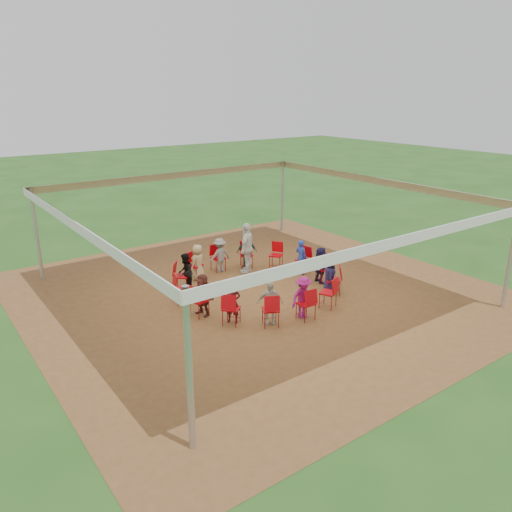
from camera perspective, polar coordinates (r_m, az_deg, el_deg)
ground at (r=15.25m, az=0.08°, el=-4.14°), size 80.00×80.00×0.00m
dirt_patch at (r=15.25m, az=0.08°, el=-4.12°), size 13.00×13.00×0.00m
tent at (r=14.51m, az=0.09°, el=4.55°), size 10.33×10.33×3.00m
chair_0 at (r=16.03m, az=7.76°, el=-1.44°), size 0.53×0.52×0.90m
chair_1 at (r=16.76m, az=5.41°, el=-0.47°), size 0.51×0.50×0.90m
chair_2 at (r=17.18m, az=2.30°, el=0.08°), size 0.60×0.60×0.90m
chair_3 at (r=17.24m, az=-1.11°, el=0.15°), size 0.57×0.58×0.90m
chair_4 at (r=16.92m, az=-4.36°, el=-0.25°), size 0.43×0.45×0.90m
chair_5 at (r=16.28m, az=-6.99°, el=-1.10°), size 0.56×0.57×0.90m
chair_6 at (r=15.41m, az=-8.51°, el=-2.32°), size 0.61×0.60×0.90m
chair_7 at (r=14.45m, az=-8.45°, el=-3.74°), size 0.53×0.52×0.90m
chair_8 at (r=13.60m, az=-6.51°, el=-5.10°), size 0.51×0.50×0.90m
chair_9 at (r=13.07m, az=-2.85°, el=-6.02°), size 0.60×0.60×0.90m
chair_10 at (r=12.99m, az=1.68°, el=-6.15°), size 0.57×0.58×0.90m
chair_11 at (r=13.40m, az=5.73°, el=-5.45°), size 0.43×0.45×0.90m
chair_12 at (r=14.17m, az=8.23°, el=-4.18°), size 0.56×0.57×0.90m
chair_13 at (r=15.12m, az=8.84°, el=-2.74°), size 0.61×0.60×0.90m
person_seated_0 at (r=15.93m, az=7.40°, el=-1.02°), size 0.66×1.15×1.17m
person_seated_1 at (r=16.62m, az=5.18°, el=-0.11°), size 0.36×0.47×1.17m
person_seated_2 at (r=17.08m, az=-1.06°, el=0.48°), size 0.77×0.63×1.17m
person_seated_3 at (r=16.78m, az=-4.16°, el=0.10°), size 0.77×0.39×1.17m
person_seated_4 at (r=16.16m, az=-6.66°, el=-0.70°), size 0.65×0.53×1.17m
person_seated_5 at (r=15.33m, az=-8.09°, el=-1.84°), size 0.62×0.65×1.17m
person_seated_6 at (r=13.62m, az=-6.15°, el=-4.41°), size 0.61×1.14×1.17m
person_seated_7 at (r=13.11m, az=-2.68°, el=-5.25°), size 0.48×0.51×1.17m
person_seated_8 at (r=13.04m, az=1.59°, el=-5.37°), size 0.77×0.63×1.17m
person_seated_9 at (r=13.43m, az=5.41°, el=-4.73°), size 0.77×0.39×1.17m
person_seated_10 at (r=15.06m, az=8.42°, el=-2.23°), size 0.61×0.64×1.17m
standing_person at (r=16.63m, az=-1.01°, el=0.95°), size 1.11×1.00×1.71m
cable_coil at (r=16.03m, az=-2.73°, el=-2.94°), size 0.37×0.37×0.03m
laptop at (r=15.87m, az=6.89°, el=-1.19°), size 0.34×0.39×0.23m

